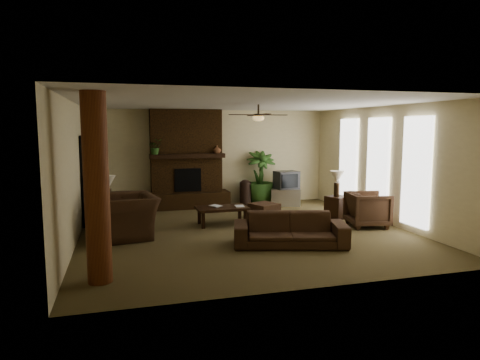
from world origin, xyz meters
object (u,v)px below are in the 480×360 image
object	(u,v)px
log_column	(97,189)
side_table_right	(338,207)
ottoman	(264,211)
lamp_right	(337,179)
floor_vase	(245,191)
sofa	(290,224)
tv_stand	(286,197)
armchair_right	(368,208)
coffee_table	(222,209)
floor_plant	(260,189)
armchair_left	(126,209)
side_table_left	(108,216)
lamp_left	(108,184)

from	to	relation	value
log_column	side_table_right	bearing A→B (deg)	29.12
ottoman	lamp_right	bearing A→B (deg)	-10.36
floor_vase	side_table_right	distance (m)	2.93
sofa	tv_stand	size ratio (longest dim) A/B	2.55
armchair_right	floor_vase	bearing A→B (deg)	40.57
armchair_right	ottoman	world-z (taller)	armchair_right
log_column	sofa	size ratio (longest dim) A/B	1.29
lamp_right	log_column	bearing A→B (deg)	-150.62
side_table_right	lamp_right	bearing A→B (deg)	168.57
coffee_table	floor_vase	distance (m)	2.62
ottoman	floor_plant	world-z (taller)	floor_plant
side_table_right	tv_stand	bearing A→B (deg)	107.43
coffee_table	lamp_right	bearing A→B (deg)	-0.17
floor_vase	tv_stand	bearing A→B (deg)	-15.56
armchair_left	armchair_right	size ratio (longest dim) A/B	1.53
armchair_right	sofa	bearing A→B (deg)	123.71
tv_stand	lamp_right	distance (m)	2.20
armchair_left	floor_plant	world-z (taller)	armchair_left
side_table_left	armchair_left	bearing A→B (deg)	-68.51
coffee_table	ottoman	distance (m)	1.22
armchair_left	lamp_right	world-z (taller)	lamp_right
floor_vase	side_table_left	world-z (taller)	floor_vase
log_column	ottoman	distance (m)	5.28
armchair_right	floor_vase	size ratio (longest dim) A/B	1.15
log_column	armchair_right	distance (m)	6.26
log_column	side_table_right	distance (m)	6.56
lamp_right	lamp_left	bearing A→B (deg)	175.12
side_table_right	armchair_left	bearing A→B (deg)	-174.61
ottoman	armchair_right	bearing A→B (deg)	-34.48
side_table_left	coffee_table	bearing A→B (deg)	-10.04
floor_plant	side_table_left	xyz separation A→B (m)	(-4.32, -1.93, -0.17)
tv_stand	side_table_right	world-z (taller)	side_table_right
armchair_right	side_table_right	bearing A→B (deg)	20.20
sofa	tv_stand	bearing A→B (deg)	84.85
armchair_left	floor_vase	bearing A→B (deg)	119.38
sofa	ottoman	bearing A→B (deg)	98.50
sofa	armchair_left	size ratio (longest dim) A/B	1.60
coffee_table	lamp_left	world-z (taller)	lamp_left
coffee_table	floor_vase	bearing A→B (deg)	61.40
ottoman	side_table_right	size ratio (longest dim) A/B	1.09
coffee_table	ottoman	size ratio (longest dim) A/B	2.00
armchair_left	lamp_right	size ratio (longest dim) A/B	2.09
sofa	side_table_right	bearing A→B (deg)	59.32
ottoman	floor_vase	bearing A→B (deg)	87.36
coffee_table	tv_stand	distance (m)	3.12
ottoman	armchair_left	bearing A→B (deg)	-166.03
sofa	lamp_right	world-z (taller)	lamp_right
sofa	coffee_table	world-z (taller)	sofa
floor_plant	lamp_right	bearing A→B (deg)	-62.55
log_column	armchair_left	distance (m)	2.80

